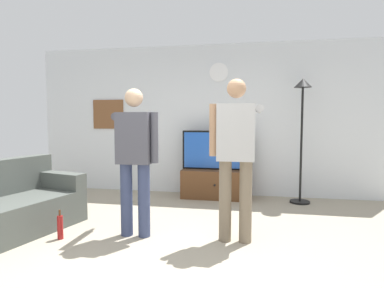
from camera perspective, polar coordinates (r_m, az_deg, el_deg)
The scene contains 11 objects.
ground_plane at distance 3.39m, azimuth -5.28°, elevation -19.64°, with size 8.40×8.40×0.00m, color #9E937F.
back_wall at distance 5.98m, azimuth 2.49°, elevation 4.18°, with size 6.40×0.10×2.70m, color silver.
tv_stand at distance 5.72m, azimuth 4.27°, elevation -6.98°, with size 1.19×0.47×0.49m.
television at distance 5.68m, azimuth 4.36°, elevation -1.08°, with size 1.21×0.07×0.68m.
wall_clock at distance 5.95m, azimuth 4.71°, elevation 12.41°, with size 0.33×0.33×0.03m, color white.
framed_picture at distance 6.48m, azimuth -14.41°, elevation 5.06°, with size 0.61×0.04×0.55m, color brown.
floor_lamp at distance 5.55m, azimuth 18.71°, elevation 4.88°, with size 0.32×0.32×2.02m.
person_standing_nearer_lamp at distance 3.85m, azimuth -9.95°, elevation -1.67°, with size 0.57×0.78×1.73m.
person_standing_nearer_couch at distance 3.64m, azimuth 7.69°, elevation -1.05°, with size 0.59×0.78×1.81m.
side_couch at distance 4.55m, azimuth -29.71°, elevation -9.65°, with size 1.23×1.82×0.87m.
beverage_bottle at distance 4.14m, azimuth -22.07°, elevation -13.30°, with size 0.07×0.07×0.34m.
Camera 1 is at (0.87, -2.97, 1.39)m, focal length 30.48 mm.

